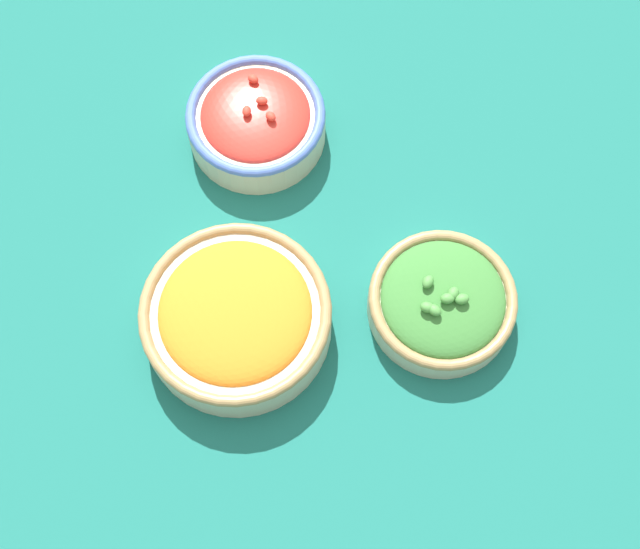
% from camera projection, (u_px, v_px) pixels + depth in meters
% --- Properties ---
extents(ground_plane, '(3.00, 3.00, 0.00)m').
position_uv_depth(ground_plane, '(320.00, 285.00, 0.97)').
color(ground_plane, '#196056').
extents(bowl_carrots, '(0.20, 0.20, 0.06)m').
position_uv_depth(bowl_carrots, '(236.00, 316.00, 0.92)').
color(bowl_carrots, beige).
rests_on(bowl_carrots, ground_plane).
extents(bowl_cherry_tomatoes, '(0.16, 0.16, 0.06)m').
position_uv_depth(bowl_cherry_tomatoes, '(256.00, 121.00, 1.01)').
color(bowl_cherry_tomatoes, beige).
rests_on(bowl_cherry_tomatoes, ground_plane).
extents(bowl_broccoli, '(0.16, 0.16, 0.06)m').
position_uv_depth(bowl_broccoli, '(442.00, 301.00, 0.94)').
color(bowl_broccoli, beige).
rests_on(bowl_broccoli, ground_plane).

